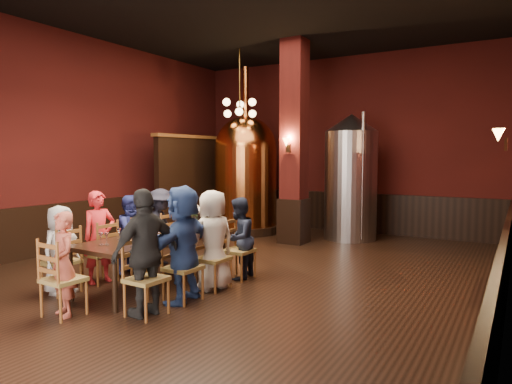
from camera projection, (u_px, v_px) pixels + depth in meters
The scene contains 38 objects.
room at pixel (238, 138), 7.58m from camera, with size 10.00×10.02×4.50m.
wainscot_right at pixel (504, 272), 5.72m from camera, with size 0.08×9.90×1.00m, color black.
wainscot_back at pixel (340, 211), 11.98m from camera, with size 7.90×0.08×1.00m, color black.
wainscot_left at pixel (82, 224), 9.71m from camera, with size 0.08×9.90×1.00m, color black.
column at pixel (294, 143), 10.14m from camera, with size 0.58×0.58×4.50m, color #43110E.
partition at pixel (201, 185), 12.03m from camera, with size 0.22×3.50×2.40m, color black.
pendant_cluster at pixel (240, 108), 10.91m from camera, with size 0.90×0.90×1.70m, color #A57226, non-canonical shape.
sconce_wall at pixel (506, 138), 6.30m from camera, with size 0.20×0.20×0.36m, color black, non-canonical shape.
sconce_column at pixel (288, 145), 9.88m from camera, with size 0.20×0.20×0.36m, color black, non-canonical shape.
dining_table at pixel (155, 241), 6.86m from camera, with size 1.08×2.43×0.75m.
chair_0 at pixel (61, 261), 6.48m from camera, with size 0.46×0.46×0.92m, color brown, non-canonical shape.
person_0 at pixel (61, 250), 6.47m from camera, with size 0.62×0.40×1.26m, color silver.
chair_1 at pixel (100, 253), 7.05m from camera, with size 0.46×0.46×0.92m, color brown, non-canonical shape.
person_1 at pixel (99, 237), 7.03m from camera, with size 0.52×0.34×1.42m, color red.
chair_2 at pixel (132, 246), 7.60m from camera, with size 0.46×0.46×0.92m, color brown, non-canonical shape.
person_2 at pixel (132, 234), 7.59m from camera, with size 0.64×0.31×1.31m, color navy.
chair_3 at pixel (161, 240), 8.17m from camera, with size 0.46×0.46×0.92m, color brown, non-canonical shape.
person_3 at pixel (161, 227), 8.15m from camera, with size 0.89×0.51×1.37m, color black.
chair_4 at pixel (146, 279), 5.58m from camera, with size 0.46×0.46×0.92m, color brown, non-canonical shape.
person_4 at pixel (146, 253), 5.55m from camera, with size 0.92×0.38×1.57m, color black.
chair_5 at pixel (183, 267), 6.14m from camera, with size 0.46×0.46×0.92m, color brown, non-canonical shape.
person_5 at pixel (183, 243), 6.12m from camera, with size 1.46×0.46×1.57m, color #2C4786.
chair_6 at pixel (213, 258), 6.70m from camera, with size 0.46×0.46×0.92m, color brown, non-canonical shape.
person_6 at pixel (213, 240), 6.68m from camera, with size 0.72×0.47×1.46m, color silver.
chair_7 at pixel (239, 250), 7.26m from camera, with size 0.46×0.46×0.92m, color brown, non-canonical shape.
person_7 at pixel (239, 238), 7.25m from camera, with size 0.63×0.31×1.30m, color #192033.
chair_8 at pixel (64, 279), 5.57m from camera, with size 0.46×0.46×0.92m, color brown, non-canonical shape.
person_8 at pixel (63, 264), 5.55m from camera, with size 0.47×0.31×1.29m, color #AF4C3A.
copper_kettle at pixel (246, 173), 11.64m from camera, with size 1.77×1.77×4.18m.
steel_vessel at pixel (351, 177), 10.64m from camera, with size 1.35×1.35×2.92m.
rose_vase at pixel (195, 212), 7.70m from camera, with size 0.23×0.23×0.39m.
wine_glass_0 at pixel (107, 239), 6.21m from camera, with size 0.07×0.07×0.17m, color white, non-canonical shape.
wine_glass_1 at pixel (119, 234), 6.57m from camera, with size 0.07×0.07×0.17m, color white, non-canonical shape.
wine_glass_2 at pixel (132, 241), 6.04m from camera, with size 0.07×0.07×0.17m, color white, non-canonical shape.
wine_glass_3 at pixel (192, 225), 7.39m from camera, with size 0.07×0.07×0.17m, color white, non-canonical shape.
wine_glass_4 at pixel (158, 235), 6.50m from camera, with size 0.07×0.07×0.17m, color white, non-canonical shape.
wine_glass_5 at pixel (101, 239), 6.20m from camera, with size 0.07×0.07×0.17m, color white, non-canonical shape.
wine_glass_6 at pixel (154, 227), 7.21m from camera, with size 0.07×0.07×0.17m, color white, non-canonical shape.
Camera 1 is at (4.12, -6.42, 1.96)m, focal length 32.00 mm.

